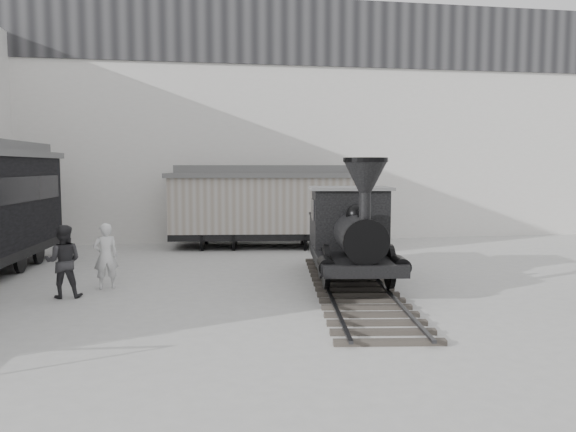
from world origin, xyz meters
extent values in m
plane|color=#9E9E9B|center=(0.00, 0.00, 0.00)|extent=(90.00, 90.00, 0.00)
cube|color=silver|center=(0.00, 15.00, 5.50)|extent=(34.00, 2.40, 11.00)
cube|color=#232326|center=(0.00, 13.75, 9.50)|extent=(34.00, 0.12, 3.00)
cube|color=#403731|center=(0.94, 3.06, 0.09)|extent=(3.56, 10.25, 0.17)
cube|color=#2D2D30|center=(0.16, 3.17, 0.14)|extent=(1.49, 9.96, 0.07)
cube|color=#2D2D30|center=(1.72, 2.95, 0.14)|extent=(1.49, 9.96, 0.07)
cylinder|color=black|center=(0.02, 2.63, 0.78)|extent=(0.30, 1.21, 1.20)
cylinder|color=black|center=(1.71, 2.40, 0.78)|extent=(0.30, 1.21, 1.20)
cylinder|color=black|center=(0.22, 4.04, 0.78)|extent=(0.30, 1.21, 1.20)
cylinder|color=black|center=(1.90, 3.80, 0.78)|extent=(0.30, 1.21, 1.20)
cube|color=black|center=(0.96, 3.22, 0.91)|extent=(2.71, 4.20, 0.31)
cylinder|color=black|center=(0.85, 2.46, 1.61)|extent=(1.43, 2.64, 1.09)
cylinder|color=black|center=(0.72, 1.49, 2.46)|extent=(0.32, 0.32, 0.66)
cone|color=black|center=(0.72, 1.49, 3.17)|extent=(1.18, 1.18, 0.76)
sphere|color=black|center=(0.92, 2.89, 2.13)|extent=(0.57, 0.57, 0.57)
cube|color=black|center=(1.10, 4.19, 1.91)|extent=(2.31, 1.76, 1.69)
cube|color=#5D5D5D|center=(1.10, 4.19, 2.80)|extent=(2.56, 2.00, 0.09)
cube|color=black|center=(1.37, 6.14, 1.30)|extent=(2.25, 2.44, 0.98)
cylinder|color=black|center=(-2.38, 12.06, 0.37)|extent=(1.90, 0.94, 0.73)
cylinder|color=black|center=(1.80, 11.57, 0.37)|extent=(1.90, 0.94, 0.73)
cube|color=black|center=(-0.29, 11.81, 0.55)|extent=(8.45, 3.23, 0.27)
cube|color=gray|center=(-0.29, 11.81, 1.83)|extent=(8.46, 3.32, 2.29)
cube|color=#5D5D5D|center=(-0.29, 11.81, 3.07)|extent=(8.77, 3.63, 0.18)
cube|color=#5D5D5D|center=(-0.29, 11.81, 3.32)|extent=(7.95, 2.01, 0.33)
imported|color=silver|center=(-5.88, 4.47, 0.93)|extent=(0.77, 0.62, 1.86)
imported|color=#2C2B2E|center=(-6.81, 3.54, 0.96)|extent=(0.95, 0.75, 1.92)
camera|label=1|loc=(-3.38, -11.72, 3.43)|focal=35.00mm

